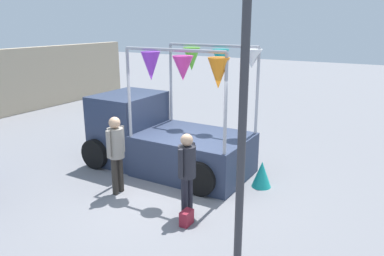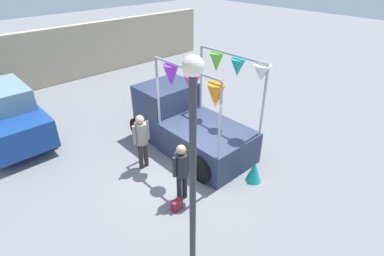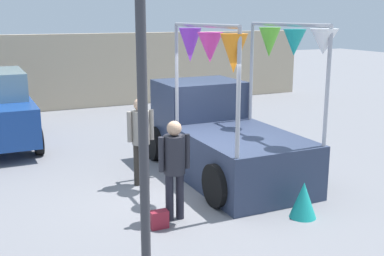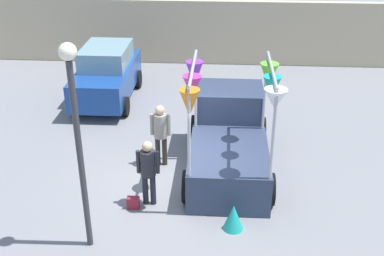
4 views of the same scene
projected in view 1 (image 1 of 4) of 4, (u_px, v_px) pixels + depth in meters
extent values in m
plane|color=slate|center=(173.00, 191.00, 8.29)|extent=(60.00, 60.00, 0.00)
cube|color=#2D3851|center=(194.00, 154.00, 9.10)|extent=(1.90, 2.60, 1.00)
cube|color=#2D3851|center=(129.00, 127.00, 9.96)|extent=(1.80, 1.40, 1.80)
cube|color=#8CB2C6|center=(128.00, 111.00, 9.84)|extent=(1.76, 1.37, 0.60)
cylinder|color=black|center=(95.00, 154.00, 9.49)|extent=(0.22, 0.76, 0.76)
cylinder|color=black|center=(141.00, 135.00, 11.06)|extent=(0.22, 0.76, 0.76)
cylinder|color=black|center=(200.00, 178.00, 8.00)|extent=(0.22, 0.76, 0.76)
cylinder|color=black|center=(236.00, 153.00, 9.58)|extent=(0.22, 0.76, 0.76)
cylinder|color=#A5A5AD|center=(129.00, 94.00, 8.55)|extent=(0.07, 0.07, 2.05)
cylinder|color=#A5A5AD|center=(171.00, 83.00, 10.00)|extent=(0.07, 0.07, 2.05)
cylinder|color=#A5A5AD|center=(226.00, 105.00, 7.37)|extent=(0.07, 0.07, 2.05)
cylinder|color=#A5A5AD|center=(257.00, 91.00, 8.81)|extent=(0.07, 0.07, 2.05)
cylinder|color=#A5A5AD|center=(173.00, 50.00, 7.68)|extent=(0.07, 2.44, 0.07)
cylinder|color=#A5A5AD|center=(212.00, 45.00, 9.12)|extent=(0.07, 2.44, 0.07)
cone|color=orange|center=(218.00, 73.00, 7.28)|extent=(0.53, 0.53, 0.61)
cone|color=white|center=(252.00, 59.00, 8.69)|extent=(0.57, 0.57, 0.44)
cone|color=#D83399|center=(183.00, 68.00, 7.66)|extent=(0.61, 0.61, 0.50)
cone|color=teal|center=(220.00, 59.00, 9.10)|extent=(0.57, 0.57, 0.48)
cone|color=purple|center=(151.00, 66.00, 8.06)|extent=(0.56, 0.56, 0.62)
cone|color=#66CC33|center=(192.00, 59.00, 9.50)|extent=(0.60, 0.60, 0.58)
cylinder|color=black|center=(185.00, 197.00, 7.11)|extent=(0.13, 0.13, 0.78)
cylinder|color=black|center=(189.00, 194.00, 7.26)|extent=(0.13, 0.13, 0.78)
cylinder|color=#26262D|center=(187.00, 162.00, 6.99)|extent=(0.34, 0.34, 0.62)
sphere|color=tan|center=(187.00, 140.00, 6.88)|extent=(0.23, 0.23, 0.23)
cylinder|color=#26262D|center=(181.00, 164.00, 6.80)|extent=(0.09, 0.09, 0.56)
cylinder|color=#26262D|center=(193.00, 157.00, 7.17)|extent=(0.09, 0.09, 0.56)
cylinder|color=#2D2823|center=(115.00, 177.00, 8.02)|extent=(0.13, 0.13, 0.82)
cylinder|color=#2D2823|center=(120.00, 174.00, 8.17)|extent=(0.13, 0.13, 0.82)
cylinder|color=gray|center=(116.00, 143.00, 7.90)|extent=(0.34, 0.34, 0.65)
sphere|color=tan|center=(114.00, 123.00, 7.78)|extent=(0.25, 0.25, 0.25)
cylinder|color=gray|center=(108.00, 144.00, 7.71)|extent=(0.09, 0.09, 0.58)
cylinder|color=gray|center=(122.00, 139.00, 8.07)|extent=(0.09, 0.09, 0.58)
cube|color=maroon|center=(187.00, 218.00, 6.87)|extent=(0.28, 0.16, 0.28)
cylinder|color=#333338|center=(242.00, 144.00, 5.17)|extent=(0.12, 0.12, 3.97)
cone|color=teal|center=(262.00, 174.00, 8.42)|extent=(0.49, 0.49, 0.60)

